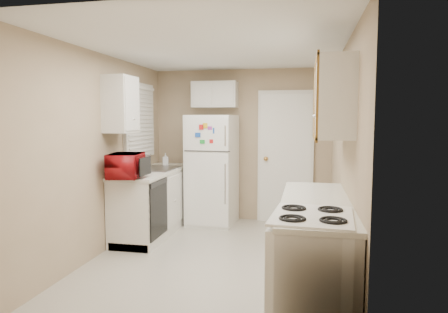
# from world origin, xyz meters

# --- Properties ---
(floor) EXTENTS (3.80, 3.80, 0.00)m
(floor) POSITION_xyz_m (0.00, 0.00, 0.00)
(floor) COLOR beige
(floor) RESTS_ON ground
(ceiling) EXTENTS (3.80, 3.80, 0.00)m
(ceiling) POSITION_xyz_m (0.00, 0.00, 2.40)
(ceiling) COLOR white
(ceiling) RESTS_ON floor
(wall_left) EXTENTS (3.80, 3.80, 0.00)m
(wall_left) POSITION_xyz_m (-1.40, 0.00, 1.20)
(wall_left) COLOR tan
(wall_left) RESTS_ON floor
(wall_right) EXTENTS (3.80, 3.80, 0.00)m
(wall_right) POSITION_xyz_m (1.40, 0.00, 1.20)
(wall_right) COLOR tan
(wall_right) RESTS_ON floor
(wall_back) EXTENTS (2.80, 2.80, 0.00)m
(wall_back) POSITION_xyz_m (0.00, 1.90, 1.20)
(wall_back) COLOR tan
(wall_back) RESTS_ON floor
(wall_front) EXTENTS (2.80, 2.80, 0.00)m
(wall_front) POSITION_xyz_m (0.00, -1.90, 1.20)
(wall_front) COLOR tan
(wall_front) RESTS_ON floor
(left_counter) EXTENTS (0.60, 1.80, 0.90)m
(left_counter) POSITION_xyz_m (-1.10, 0.90, 0.45)
(left_counter) COLOR silver
(left_counter) RESTS_ON floor
(dishwasher) EXTENTS (0.03, 0.58, 0.72)m
(dishwasher) POSITION_xyz_m (-0.81, 0.30, 0.49)
(dishwasher) COLOR black
(dishwasher) RESTS_ON floor
(sink) EXTENTS (0.54, 0.74, 0.16)m
(sink) POSITION_xyz_m (-1.10, 1.05, 0.86)
(sink) COLOR gray
(sink) RESTS_ON left_counter
(microwave) EXTENTS (0.59, 0.40, 0.36)m
(microwave) POSITION_xyz_m (-1.15, 0.12, 1.05)
(microwave) COLOR maroon
(microwave) RESTS_ON left_counter
(soap_bottle) EXTENTS (0.11, 0.11, 0.19)m
(soap_bottle) POSITION_xyz_m (-1.15, 1.52, 1.00)
(soap_bottle) COLOR silver
(soap_bottle) RESTS_ON left_counter
(window_blinds) EXTENTS (0.10, 0.98, 1.08)m
(window_blinds) POSITION_xyz_m (-1.36, 1.05, 1.60)
(window_blinds) COLOR silver
(window_blinds) RESTS_ON wall_left
(upper_cabinet_left) EXTENTS (0.30, 0.45, 0.70)m
(upper_cabinet_left) POSITION_xyz_m (-1.25, 0.22, 1.80)
(upper_cabinet_left) COLOR silver
(upper_cabinet_left) RESTS_ON wall_left
(refrigerator) EXTENTS (0.73, 0.72, 1.68)m
(refrigerator) POSITION_xyz_m (-0.40, 1.53, 0.84)
(refrigerator) COLOR white
(refrigerator) RESTS_ON floor
(cabinet_over_fridge) EXTENTS (0.70, 0.30, 0.40)m
(cabinet_over_fridge) POSITION_xyz_m (-0.40, 1.75, 2.00)
(cabinet_over_fridge) COLOR silver
(cabinet_over_fridge) RESTS_ON wall_back
(interior_door) EXTENTS (0.86, 0.06, 2.08)m
(interior_door) POSITION_xyz_m (0.70, 1.86, 1.02)
(interior_door) COLOR white
(interior_door) RESTS_ON floor
(right_counter) EXTENTS (0.60, 2.00, 0.90)m
(right_counter) POSITION_xyz_m (1.10, -0.80, 0.45)
(right_counter) COLOR silver
(right_counter) RESTS_ON floor
(stove) EXTENTS (0.64, 0.76, 0.87)m
(stove) POSITION_xyz_m (1.06, -1.42, 0.44)
(stove) COLOR white
(stove) RESTS_ON floor
(upper_cabinet_right) EXTENTS (0.30, 1.20, 0.70)m
(upper_cabinet_right) POSITION_xyz_m (1.25, -0.50, 1.80)
(upper_cabinet_right) COLOR silver
(upper_cabinet_right) RESTS_ON wall_right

